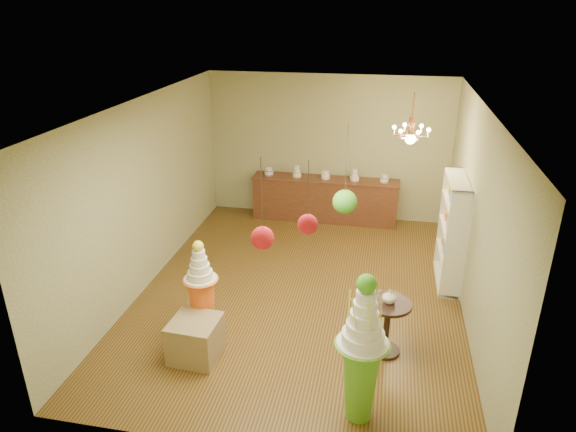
% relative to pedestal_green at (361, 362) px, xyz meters
% --- Properties ---
extents(floor, '(6.50, 6.50, 0.00)m').
position_rel_pedestal_green_xyz_m(floor, '(-1.09, 2.52, -0.75)').
color(floor, brown).
rests_on(floor, ground).
extents(ceiling, '(6.50, 6.50, 0.00)m').
position_rel_pedestal_green_xyz_m(ceiling, '(-1.09, 2.52, 2.25)').
color(ceiling, white).
rests_on(ceiling, ground).
extents(wall_back, '(5.00, 0.04, 3.00)m').
position_rel_pedestal_green_xyz_m(wall_back, '(-1.09, 5.77, 0.75)').
color(wall_back, tan).
rests_on(wall_back, ground).
extents(wall_front, '(5.00, 0.04, 3.00)m').
position_rel_pedestal_green_xyz_m(wall_front, '(-1.09, -0.73, 0.75)').
color(wall_front, tan).
rests_on(wall_front, ground).
extents(wall_left, '(0.04, 6.50, 3.00)m').
position_rel_pedestal_green_xyz_m(wall_left, '(-3.59, 2.52, 0.75)').
color(wall_left, tan).
rests_on(wall_left, ground).
extents(wall_right, '(0.04, 6.50, 3.00)m').
position_rel_pedestal_green_xyz_m(wall_right, '(1.41, 2.52, 0.75)').
color(wall_right, tan).
rests_on(wall_right, ground).
extents(pedestal_green, '(0.63, 0.63, 1.82)m').
position_rel_pedestal_green_xyz_m(pedestal_green, '(0.00, 0.00, 0.00)').
color(pedestal_green, '#65BB29').
rests_on(pedestal_green, floor).
extents(pedestal_orange, '(0.54, 0.54, 1.48)m').
position_rel_pedestal_green_xyz_m(pedestal_orange, '(-2.20, 1.07, -0.15)').
color(pedestal_orange, orange).
rests_on(pedestal_orange, floor).
extents(burlap_riser, '(0.64, 0.64, 0.55)m').
position_rel_pedestal_green_xyz_m(burlap_riser, '(-2.16, 0.64, -0.47)').
color(burlap_riser, '#947B51').
rests_on(burlap_riser, floor).
extents(sideboard, '(3.04, 0.54, 1.16)m').
position_rel_pedestal_green_xyz_m(sideboard, '(-1.09, 5.49, -0.27)').
color(sideboard, '#572E1B').
rests_on(sideboard, floor).
extents(shelving_unit, '(0.33, 1.20, 1.80)m').
position_rel_pedestal_green_xyz_m(shelving_unit, '(1.24, 3.32, 0.16)').
color(shelving_unit, white).
rests_on(shelving_unit, floor).
extents(round_table, '(0.64, 0.64, 0.77)m').
position_rel_pedestal_green_xyz_m(round_table, '(0.27, 1.21, -0.25)').
color(round_table, black).
rests_on(round_table, floor).
extents(vase, '(0.20, 0.20, 0.18)m').
position_rel_pedestal_green_xyz_m(vase, '(0.27, 1.21, 0.11)').
color(vase, white).
rests_on(vase, round_table).
extents(pom_red_left, '(0.23, 0.23, 0.95)m').
position_rel_pedestal_green_xyz_m(pom_red_left, '(-1.05, -0.08, 1.42)').
color(pom_red_left, '#393229').
rests_on(pom_red_left, ceiling).
extents(pom_green_mid, '(0.31, 0.31, 1.14)m').
position_rel_pedestal_green_xyz_m(pom_green_mid, '(-0.37, 1.47, 1.26)').
color(pom_green_mid, '#393229').
rests_on(pom_green_mid, ceiling).
extents(pom_red_right, '(0.20, 0.20, 0.74)m').
position_rel_pedestal_green_xyz_m(pom_red_right, '(-0.60, -0.08, 1.61)').
color(pom_red_right, '#393229').
rests_on(pom_red_right, ceiling).
extents(chandelier, '(0.71, 0.71, 0.85)m').
position_rel_pedestal_green_xyz_m(chandelier, '(0.47, 3.87, 1.56)').
color(chandelier, '#CF7F49').
rests_on(chandelier, ceiling).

